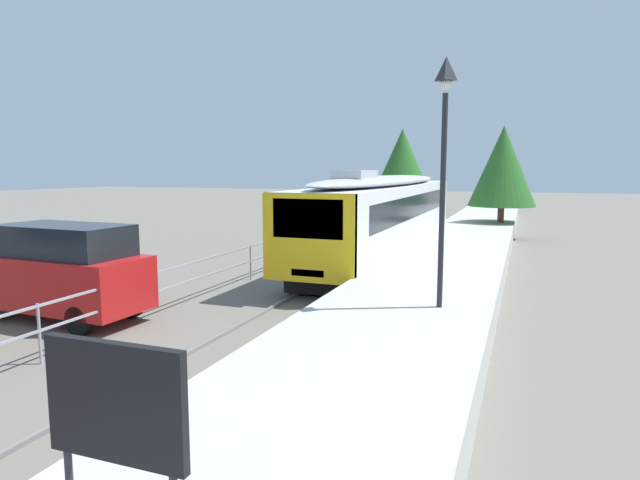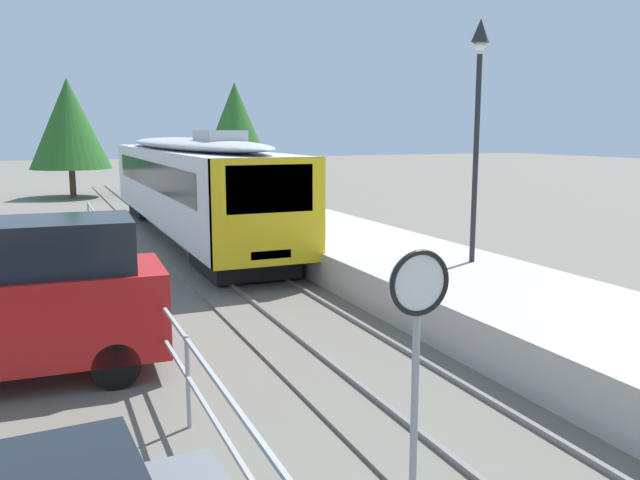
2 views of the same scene
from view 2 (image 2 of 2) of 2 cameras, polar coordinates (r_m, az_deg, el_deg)
name	(u,v)px [view 2 (image 2 of 2)]	position (r m, az deg, el deg)	size (l,w,h in m)	color
ground_plane	(122,274)	(18.50, -16.99, -2.89)	(160.00, 160.00, 0.00)	#6B665B
track_rails	(229,264)	(19.04, -7.99, -2.11)	(3.20, 60.00, 0.14)	#6B665B
commuter_train	(189,180)	(23.75, -11.45, 5.21)	(2.82, 18.09, 3.74)	silver
station_platform	(331,243)	(20.05, 0.97, -0.23)	(3.90, 60.00, 0.90)	#B7B5AD
platform_lamp_mid_platform	(478,95)	(14.96, 13.75, 12.26)	(0.34, 0.34, 5.35)	#232328
speed_limit_sign	(418,323)	(5.94, 8.61, -7.27)	(0.61, 0.10, 2.81)	#9EA0A5
carpark_fence	(187,361)	(8.67, -11.60, -10.40)	(0.06, 36.06, 1.25)	#9EA0A5
parked_van_red	(4,301)	(11.01, -26.06, -4.81)	(4.98, 2.17, 2.51)	red
tree_behind_carpark	(69,124)	(41.22, -21.22, 9.51)	(4.65, 4.65, 6.94)	brown
tree_behind_station_far	(235,127)	(33.90, -7.47, 9.79)	(3.73, 3.73, 6.33)	brown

